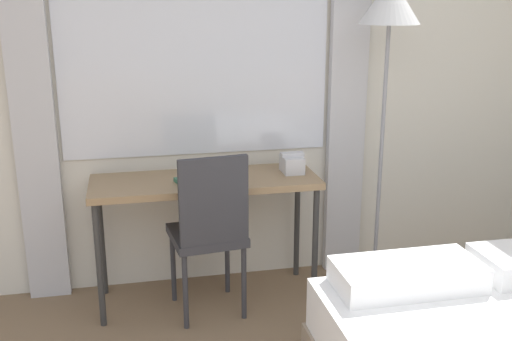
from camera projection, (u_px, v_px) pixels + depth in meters
wall_back_with_window at (232, 71)px, 3.67m from camera, size 5.02×0.13×2.70m
desk at (205, 190)px, 3.51m from camera, size 1.32×0.47×0.77m
desk_chair at (210, 226)px, 3.35m from camera, size 0.44×0.44×0.98m
standing_lamp at (389, 31)px, 3.38m from camera, size 0.35×0.35×1.90m
telephone at (292, 163)px, 3.61m from camera, size 0.14×0.16×0.12m
book at (204, 180)px, 3.43m from camera, size 0.34×0.27×0.02m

